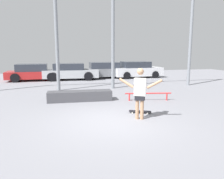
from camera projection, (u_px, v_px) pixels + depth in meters
name	position (u px, v px, depth m)	size (l,w,h in m)	color
ground_plane	(113.00, 121.00, 7.16)	(36.00, 36.00, 0.00)	gray
skateboarder	(140.00, 91.00, 7.19)	(1.29, 0.79, 1.71)	tan
skateboard	(140.00, 111.00, 8.05)	(0.82, 0.52, 0.08)	black
grind_box	(80.00, 96.00, 10.06)	(2.91, 0.69, 0.46)	#47474C
grind_rail	(148.00, 94.00, 10.10)	(2.12, 0.48, 0.37)	red
canopy_support_left	(5.00, 27.00, 11.55)	(5.48, 0.20, 5.81)	gray
canopy_support_right	(154.00, 31.00, 13.62)	(5.48, 0.20, 5.81)	gray
parked_car_red	(34.00, 72.00, 17.16)	(4.17, 2.00, 1.31)	red
parked_car_silver	(70.00, 72.00, 17.62)	(4.43, 2.09, 1.33)	#B7BABF
parked_car_grey	(106.00, 70.00, 18.87)	(4.44, 1.98, 1.35)	slate
parked_car_white	(137.00, 70.00, 19.21)	(4.28, 2.15, 1.40)	white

